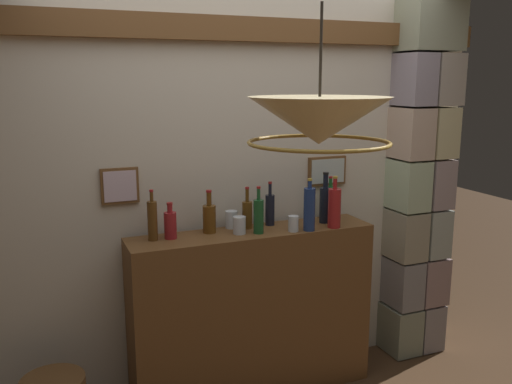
# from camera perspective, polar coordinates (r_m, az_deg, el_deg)

# --- Properties ---
(panelled_rear_partition) EXTENTS (3.37, 0.15, 2.52)m
(panelled_rear_partition) POSITION_cam_1_polar(r_m,az_deg,el_deg) (3.44, -1.83, 1.26)
(panelled_rear_partition) COLOR beige
(panelled_rear_partition) RESTS_ON ground
(stone_pillar) EXTENTS (0.42, 0.33, 2.46)m
(stone_pillar) POSITION_cam_1_polar(r_m,az_deg,el_deg) (3.98, 16.50, 0.82)
(stone_pillar) COLOR gray
(stone_pillar) RESTS_ON ground
(bar_shelf_unit) EXTENTS (1.51, 0.32, 1.05)m
(bar_shelf_unit) POSITION_cam_1_polar(r_m,az_deg,el_deg) (3.47, -0.32, -12.50)
(bar_shelf_unit) COLOR brown
(bar_shelf_unit) RESTS_ON ground
(liquor_bottle_rum) EXTENTS (0.06, 0.06, 0.28)m
(liquor_bottle_rum) POSITION_cam_1_polar(r_m,az_deg,el_deg) (3.22, 0.27, -2.48)
(liquor_bottle_rum) COLOR #1A5227
(liquor_bottle_rum) RESTS_ON bar_shelf_unit
(liquor_bottle_whiskey) EXTENTS (0.05, 0.05, 0.28)m
(liquor_bottle_whiskey) POSITION_cam_1_polar(r_m,az_deg,el_deg) (3.61, 7.72, -0.95)
(liquor_bottle_whiskey) COLOR #1B5824
(liquor_bottle_whiskey) RESTS_ON bar_shelf_unit
(liquor_bottle_mezcal) EXTENTS (0.08, 0.08, 0.32)m
(liquor_bottle_mezcal) POSITION_cam_1_polar(r_m,az_deg,el_deg) (3.38, 8.17, -1.60)
(liquor_bottle_mezcal) COLOR maroon
(liquor_bottle_mezcal) RESTS_ON bar_shelf_unit
(liquor_bottle_scotch) EXTENTS (0.07, 0.07, 0.21)m
(liquor_bottle_scotch) POSITION_cam_1_polar(r_m,az_deg,el_deg) (3.16, -8.92, -3.34)
(liquor_bottle_scotch) COLOR maroon
(liquor_bottle_scotch) RESTS_ON bar_shelf_unit
(liquor_bottle_port) EXTENTS (0.06, 0.06, 0.29)m
(liquor_bottle_port) POSITION_cam_1_polar(r_m,az_deg,el_deg) (3.13, -10.74, -2.89)
(liquor_bottle_port) COLOR #593715
(liquor_bottle_port) RESTS_ON bar_shelf_unit
(liquor_bottle_amaro) EXTENTS (0.06, 0.06, 0.26)m
(liquor_bottle_amaro) POSITION_cam_1_polar(r_m,az_deg,el_deg) (3.33, -0.92, -2.28)
(liquor_bottle_amaro) COLOR brown
(liquor_bottle_amaro) RESTS_ON bar_shelf_unit
(liquor_bottle_tequila) EXTENTS (0.08, 0.08, 0.26)m
(liquor_bottle_tequila) POSITION_cam_1_polar(r_m,az_deg,el_deg) (3.25, -4.89, -2.67)
(liquor_bottle_tequila) COLOR brown
(liquor_bottle_tequila) RESTS_ON bar_shelf_unit
(liquor_bottle_brandy) EXTENTS (0.07, 0.07, 0.32)m
(liquor_bottle_brandy) POSITION_cam_1_polar(r_m,az_deg,el_deg) (3.29, 5.58, -1.75)
(liquor_bottle_brandy) COLOR navy
(liquor_bottle_brandy) RESTS_ON bar_shelf_unit
(liquor_bottle_sherry) EXTENTS (0.06, 0.06, 0.28)m
(liquor_bottle_sherry) POSITION_cam_1_polar(r_m,az_deg,el_deg) (3.40, 1.46, -1.78)
(liquor_bottle_sherry) COLOR black
(liquor_bottle_sherry) RESTS_ON bar_shelf_unit
(liquor_bottle_vermouth) EXTENTS (0.07, 0.07, 0.32)m
(liquor_bottle_vermouth) POSITION_cam_1_polar(r_m,az_deg,el_deg) (3.49, 7.21, -1.16)
(liquor_bottle_vermouth) COLOR black
(liquor_bottle_vermouth) RESTS_ON bar_shelf_unit
(glass_tumbler_rocks) EXTENTS (0.07, 0.07, 0.11)m
(glass_tumbler_rocks) POSITION_cam_1_polar(r_m,az_deg,el_deg) (3.35, -2.58, -2.88)
(glass_tumbler_rocks) COLOR silver
(glass_tumbler_rocks) RESTS_ON bar_shelf_unit
(glass_tumbler_highball) EXTENTS (0.08, 0.08, 0.10)m
(glass_tumbler_highball) POSITION_cam_1_polar(r_m,az_deg,el_deg) (3.23, -1.74, -3.48)
(glass_tumbler_highball) COLOR silver
(glass_tumbler_highball) RESTS_ON bar_shelf_unit
(glass_tumbler_shot) EXTENTS (0.06, 0.06, 0.09)m
(glass_tumbler_shot) POSITION_cam_1_polar(r_m,az_deg,el_deg) (3.28, 3.91, -3.31)
(glass_tumbler_shot) COLOR silver
(glass_tumbler_shot) RESTS_ON bar_shelf_unit
(pendant_lamp) EXTENTS (0.59, 0.59, 0.56)m
(pendant_lamp) POSITION_cam_1_polar(r_m,az_deg,el_deg) (2.25, 6.60, 7.23)
(pendant_lamp) COLOR beige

